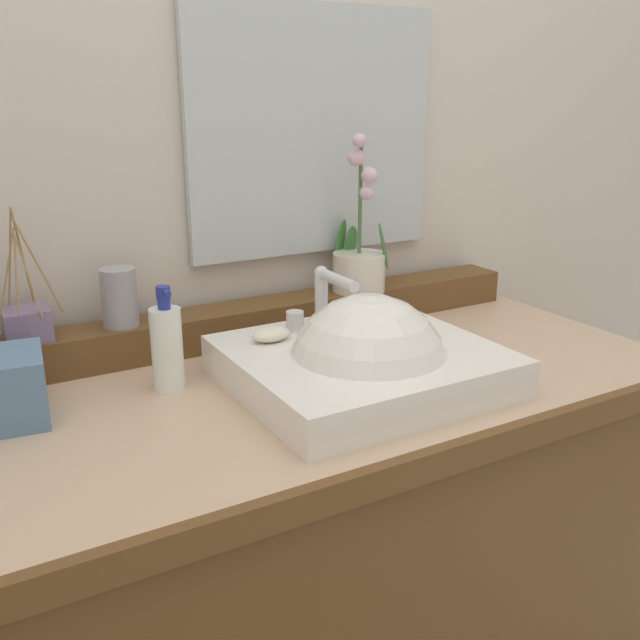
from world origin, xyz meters
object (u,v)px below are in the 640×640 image
object	(u,v)px
sink_basin	(365,371)
reed_diffuser	(26,323)
lotion_bottle	(167,346)
soap_bar	(271,334)
tumbler_cup	(119,298)
potted_plant	(359,258)

from	to	relation	value
sink_basin	reed_diffuser	world-z (taller)	reed_diffuser
lotion_bottle	reed_diffuser	bearing A→B (deg)	140.01
soap_bar	reed_diffuser	distance (m)	0.42
tumbler_cup	lotion_bottle	bearing A→B (deg)	-78.29
sink_basin	tumbler_cup	size ratio (longest dim) A/B	3.99
reed_diffuser	soap_bar	bearing A→B (deg)	-28.46
tumbler_cup	reed_diffuser	xyz separation A→B (m)	(-0.16, 0.00, -0.02)
reed_diffuser	tumbler_cup	bearing A→B (deg)	-1.19
potted_plant	reed_diffuser	world-z (taller)	potted_plant
potted_plant	soap_bar	bearing A→B (deg)	-148.59
sink_basin	soap_bar	xyz separation A→B (m)	(-0.12, 0.12, 0.05)
tumbler_cup	lotion_bottle	size ratio (longest dim) A/B	0.60
soap_bar	tumbler_cup	world-z (taller)	tumbler_cup
reed_diffuser	potted_plant	bearing A→B (deg)	-1.34
potted_plant	tumbler_cup	size ratio (longest dim) A/B	3.07
soap_bar	tumbler_cup	xyz separation A→B (m)	(-0.21, 0.19, 0.05)
potted_plant	tumbler_cup	world-z (taller)	potted_plant
soap_bar	lotion_bottle	xyz separation A→B (m)	(-0.17, 0.04, -0.00)
sink_basin	potted_plant	xyz separation A→B (m)	(0.18, 0.30, 0.11)
tumbler_cup	reed_diffuser	size ratio (longest dim) A/B	0.47
sink_basin	lotion_bottle	distance (m)	0.33
sink_basin	potted_plant	size ratio (longest dim) A/B	1.30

